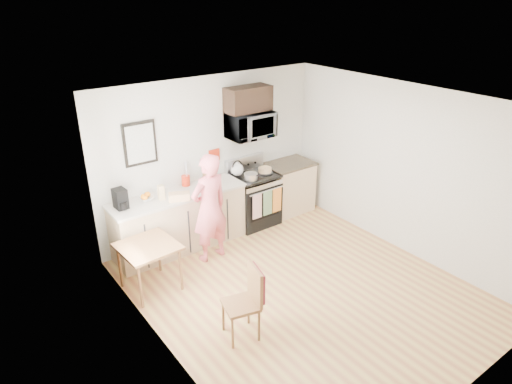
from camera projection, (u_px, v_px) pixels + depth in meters
floor at (302, 289)px, 6.32m from camera, size 4.60×4.60×0.00m
back_wall at (211, 156)px, 7.47m from camera, size 4.00×0.04×2.60m
front_wall at (479, 295)px, 4.10m from camera, size 4.00×0.04×2.60m
left_wall at (162, 255)px, 4.70m from camera, size 0.04×4.60×2.60m
right_wall at (404, 170)px, 6.87m from camera, size 0.04×4.60×2.60m
ceiling at (311, 103)px, 5.25m from camera, size 4.00×4.60×0.04m
window at (132, 205)px, 5.20m from camera, size 0.06×1.40×1.50m
cabinet_left at (180, 222)px, 7.16m from camera, size 2.10×0.60×0.90m
countertop_left at (178, 195)px, 6.97m from camera, size 2.14×0.64×0.04m
cabinet_right at (288, 188)px, 8.38m from camera, size 0.84×0.60×0.90m
countertop_right at (289, 164)px, 8.18m from camera, size 0.88×0.64×0.04m
range at (254, 200)px, 7.93m from camera, size 0.76×0.70×1.16m
microwave at (250, 125)px, 7.46m from camera, size 0.76×0.51×0.42m
upper_cabinet at (248, 99)px, 7.32m from camera, size 0.76×0.35×0.40m
wall_art at (140, 144)px, 6.61m from camera, size 0.50×0.04×0.65m
wall_trivet at (214, 155)px, 7.48m from camera, size 0.20×0.02×0.20m
person at (209, 208)px, 6.72m from camera, size 0.65×0.46×1.69m
dining_table at (148, 250)px, 6.10m from camera, size 0.73×0.73×0.68m
chair at (251, 292)px, 5.29m from camera, size 0.51×0.47×0.92m
knife_block at (207, 176)px, 7.33m from camera, size 0.10×0.13×0.20m
utensil_crock at (185, 176)px, 7.19m from camera, size 0.13×0.13×0.40m
fruit_bowl at (146, 197)px, 6.74m from camera, size 0.24×0.24×0.10m
milk_carton at (161, 192)px, 6.74m from camera, size 0.09×0.09×0.22m
coffee_maker at (121, 199)px, 6.45m from camera, size 0.18×0.25×0.29m
bread_bag at (179, 197)px, 6.73m from camera, size 0.34×0.26×0.11m
cake at (265, 170)px, 7.77m from camera, size 0.28×0.28×0.09m
kettle at (237, 169)px, 7.63m from camera, size 0.21×0.21×0.27m
pot at (251, 177)px, 7.47m from camera, size 0.23×0.36×0.11m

